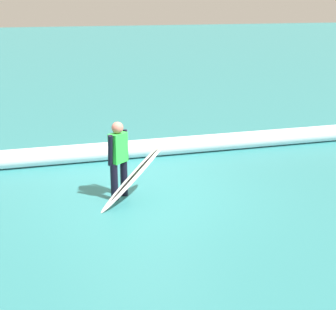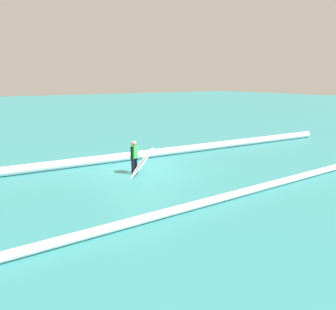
{
  "view_description": "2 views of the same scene",
  "coord_description": "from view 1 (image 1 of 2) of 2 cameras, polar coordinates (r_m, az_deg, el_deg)",
  "views": [
    {
      "loc": [
        2.57,
        8.36,
        3.54
      ],
      "look_at": [
        0.01,
        1.49,
        1.23
      ],
      "focal_mm": 51.05,
      "sensor_mm": 36.0,
      "label": 1
    },
    {
      "loc": [
        7.0,
        12.57,
        4.16
      ],
      "look_at": [
        0.19,
        2.37,
        1.28
      ],
      "focal_mm": 34.42,
      "sensor_mm": 36.0,
      "label": 2
    }
  ],
  "objects": [
    {
      "name": "surfer",
      "position": [
        8.99,
        -5.94,
        -0.11
      ],
      "size": [
        0.45,
        0.41,
        1.49
      ],
      "rotation": [
        0.0,
        0.0,
        0.6
      ],
      "color": "black",
      "rests_on": "ground_plane"
    },
    {
      "name": "ground_plane",
      "position": [
        9.44,
        -3.11,
        -4.59
      ],
      "size": [
        155.76,
        155.76,
        0.0
      ],
      "primitive_type": "plane",
      "color": "#2B7679"
    },
    {
      "name": "wave_crest_foreground",
      "position": [
        11.95,
        3.02,
        1.3
      ],
      "size": [
        25.13,
        2.36,
        0.43
      ],
      "primitive_type": "cylinder",
      "rotation": [
        0.0,
        1.57,
        -0.08
      ],
      "color": "white",
      "rests_on": "ground_plane"
    },
    {
      "name": "surfboard",
      "position": [
        8.83,
        -3.9,
        -2.31
      ],
      "size": [
        1.56,
        0.74,
        1.14
      ],
      "color": "white",
      "rests_on": "ground_plane"
    }
  ]
}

